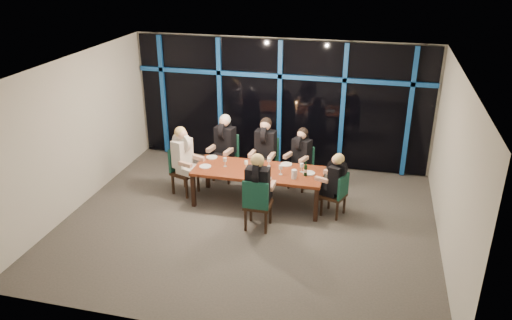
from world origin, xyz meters
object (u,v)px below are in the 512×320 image
(dining_table, at_px, (258,173))
(diner_far_left, at_px, (224,138))
(chair_end_left, at_px, (182,168))
(wine_bottle, at_px, (306,170))
(chair_end_right, at_px, (338,193))
(chair_near_mid, at_px, (257,202))
(diner_near_mid, at_px, (258,180))
(chair_far_left, at_px, (227,154))
(water_pitcher, at_px, (294,174))
(chair_far_right, at_px, (302,164))
(diner_far_right, at_px, (301,150))
(diner_end_right, at_px, (335,175))
(diner_far_mid, at_px, (265,142))
(chair_far_mid, at_px, (266,159))
(diner_end_left, at_px, (184,151))

(dining_table, bearing_deg, diner_far_left, 137.12)
(chair_end_left, bearing_deg, wine_bottle, -73.83)
(chair_end_right, relative_size, wine_bottle, 3.00)
(chair_end_right, height_order, chair_near_mid, chair_near_mid)
(chair_near_mid, bearing_deg, dining_table, -77.30)
(dining_table, height_order, wine_bottle, wine_bottle)
(diner_near_mid, relative_size, wine_bottle, 3.37)
(chair_far_left, bearing_deg, water_pitcher, -23.88)
(chair_far_left, relative_size, chair_end_right, 1.16)
(chair_far_right, bearing_deg, chair_near_mid, -82.10)
(chair_end_right, bearing_deg, diner_far_right, -119.40)
(diner_end_right, bearing_deg, diner_far_mid, -101.83)
(chair_far_right, bearing_deg, diner_near_mid, -82.72)
(chair_far_mid, bearing_deg, diner_end_left, -145.04)
(chair_far_left, distance_m, diner_far_left, 0.42)
(chair_near_mid, bearing_deg, chair_end_left, -29.92)
(diner_end_right, bearing_deg, water_pitcher, -61.92)
(water_pitcher, bearing_deg, chair_near_mid, -124.32)
(diner_far_left, xyz_separation_m, diner_near_mid, (1.22, -1.85, -0.00))
(diner_near_mid, distance_m, wine_bottle, 1.16)
(dining_table, relative_size, wine_bottle, 8.70)
(diner_end_left, xyz_separation_m, diner_end_right, (3.16, -0.20, -0.11))
(diner_far_mid, bearing_deg, diner_near_mid, -75.70)
(chair_far_right, bearing_deg, diner_far_mid, -150.43)
(diner_far_right, height_order, diner_end_right, diner_far_right)
(chair_near_mid, height_order, diner_near_mid, diner_near_mid)
(chair_far_right, relative_size, diner_end_right, 1.08)
(diner_far_right, bearing_deg, diner_near_mid, -82.42)
(diner_far_left, distance_m, diner_near_mid, 2.22)
(diner_far_right, distance_m, diner_end_left, 2.48)
(diner_far_mid, xyz_separation_m, diner_end_right, (1.60, -1.00, -0.14))
(chair_near_mid, relative_size, diner_near_mid, 1.03)
(diner_far_right, distance_m, diner_near_mid, 1.90)
(wine_bottle, bearing_deg, chair_end_right, -8.31)
(chair_far_right, xyz_separation_m, diner_near_mid, (-0.52, -1.91, 0.46))
(chair_far_right, xyz_separation_m, diner_far_mid, (-0.81, -0.10, 0.47))
(chair_far_right, height_order, wine_bottle, wine_bottle)
(chair_far_left, distance_m, chair_end_left, 1.16)
(dining_table, xyz_separation_m, diner_end_right, (1.54, -0.11, 0.18))
(chair_end_right, bearing_deg, chair_far_mid, -103.66)
(diner_far_left, relative_size, water_pitcher, 5.53)
(diner_far_left, xyz_separation_m, diner_end_left, (-0.63, -0.84, -0.02))
(dining_table, distance_m, diner_far_right, 1.17)
(diner_far_left, height_order, water_pitcher, diner_far_left)
(chair_far_mid, bearing_deg, diner_end_right, -28.88)
(diner_far_left, bearing_deg, diner_end_left, -115.05)
(chair_end_left, xyz_separation_m, diner_far_mid, (1.64, 0.77, 0.43))
(diner_end_right, distance_m, wine_bottle, 0.59)
(chair_near_mid, height_order, wine_bottle, wine_bottle)
(wine_bottle, bearing_deg, diner_far_right, 104.34)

